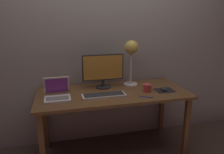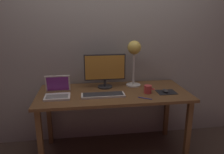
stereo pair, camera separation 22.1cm
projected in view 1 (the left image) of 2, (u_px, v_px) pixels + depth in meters
name	position (u px, v px, depth m)	size (l,w,h in m)	color
ground_plane	(113.00, 151.00, 2.52)	(4.80, 4.80, 0.00)	#47382D
back_wall	(105.00, 36.00, 2.54)	(4.80, 0.06, 2.60)	#9E998E
desk	(113.00, 99.00, 2.34)	(1.60, 0.70, 0.74)	brown
monitor	(103.00, 69.00, 2.39)	(0.46, 0.17, 0.38)	#28282B
keyboard_main	(104.00, 95.00, 2.18)	(0.44, 0.14, 0.03)	silver
laptop	(57.00, 92.00, 2.13)	(0.25, 0.25, 0.20)	silver
desk_lamp	(131.00, 52.00, 2.44)	(0.17, 0.17, 0.52)	beige
mousepad	(164.00, 90.00, 2.36)	(0.20, 0.16, 0.00)	black
mouse	(164.00, 89.00, 2.34)	(0.06, 0.10, 0.03)	#28282B
coffee_mug	(147.00, 88.00, 2.31)	(0.12, 0.08, 0.08)	#CC3F3F
pen	(146.00, 97.00, 2.16)	(0.01, 0.01, 0.14)	#2633A5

